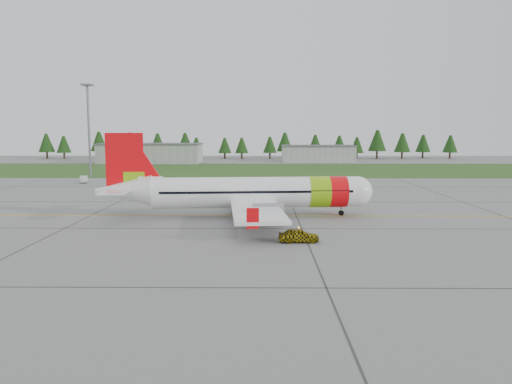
{
  "coord_description": "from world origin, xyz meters",
  "views": [
    {
      "loc": [
        5.71,
        -51.55,
        10.15
      ],
      "look_at": [
        5.15,
        4.63,
        3.33
      ],
      "focal_mm": 35.0,
      "sensor_mm": 36.0,
      "label": 1
    }
  ],
  "objects": [
    {
      "name": "aircraft",
      "position": [
        4.35,
        7.56,
        2.89
      ],
      "size": [
        33.03,
        30.53,
        10.0
      ],
      "rotation": [
        0.0,
        0.0,
        0.08
      ],
      "color": "white",
      "rests_on": "ground"
    },
    {
      "name": "hangar_east",
      "position": [
        25.0,
        118.0,
        2.6
      ],
      "size": [
        24.0,
        12.0,
        5.2
      ],
      "primitive_type": "cube",
      "color": "#A8A8A3",
      "rests_on": "ground"
    },
    {
      "name": "floodlight_mast",
      "position": [
        -32.0,
        58.0,
        10.0
      ],
      "size": [
        0.5,
        0.5,
        20.0
      ],
      "primitive_type": "cylinder",
      "color": "slate",
      "rests_on": "ground"
    },
    {
      "name": "taxi_guideline",
      "position": [
        0.0,
        8.0,
        0.01
      ],
      "size": [
        120.0,
        0.25,
        0.02
      ],
      "primitive_type": "cube",
      "color": "gold",
      "rests_on": "ground"
    },
    {
      "name": "grass_strip",
      "position": [
        0.0,
        82.0,
        0.01
      ],
      "size": [
        320.0,
        50.0,
        0.03
      ],
      "primitive_type": "cube",
      "color": "#30561E",
      "rests_on": "ground"
    },
    {
      "name": "follow_me_car",
      "position": [
        9.2,
        -6.4,
        1.88
      ],
      "size": [
        1.38,
        1.59,
        3.75
      ],
      "primitive_type": "imported",
      "rotation": [
        0.0,
        0.0,
        1.64
      ],
      "color": "gold",
      "rests_on": "ground"
    },
    {
      "name": "service_van",
      "position": [
        -29.73,
        47.24,
        2.06
      ],
      "size": [
        1.78,
        1.73,
        4.13
      ],
      "primitive_type": "imported",
      "rotation": [
        0.0,
        0.0,
        0.3
      ],
      "color": "silver",
      "rests_on": "ground"
    },
    {
      "name": "ground",
      "position": [
        0.0,
        0.0,
        0.0
      ],
      "size": [
        320.0,
        320.0,
        0.0
      ],
      "primitive_type": "plane",
      "color": "gray",
      "rests_on": "ground"
    },
    {
      "name": "hangar_west",
      "position": [
        -30.0,
        110.0,
        3.0
      ],
      "size": [
        32.0,
        14.0,
        6.0
      ],
      "primitive_type": "cube",
      "color": "#A8A8A3",
      "rests_on": "ground"
    },
    {
      "name": "treeline",
      "position": [
        0.0,
        138.0,
        5.0
      ],
      "size": [
        160.0,
        8.0,
        10.0
      ],
      "primitive_type": null,
      "color": "#1C3F14",
      "rests_on": "ground"
    }
  ]
}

